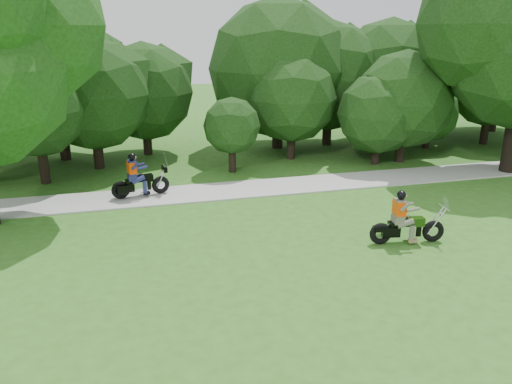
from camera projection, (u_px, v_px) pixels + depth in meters
name	position (u px, v px, depth m)	size (l,w,h in m)	color
ground	(376.00, 276.00, 12.90)	(100.00, 100.00, 0.00)	#35611B
walkway	(281.00, 186.00, 20.24)	(60.00, 2.20, 0.06)	#AAAAA4
tree_line	(258.00, 81.00, 25.42)	(38.36, 11.87, 7.82)	black
chopper_motorcycle	(404.00, 224.00, 14.72)	(2.30, 0.75, 1.65)	black
touring_motorcycle	(137.00, 181.00, 18.71)	(2.21, 0.94, 1.69)	black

